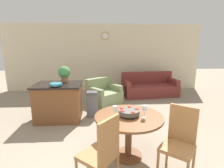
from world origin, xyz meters
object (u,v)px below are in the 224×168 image
at_px(potted_plant, 64,73).
at_px(dining_chair_near_right, 180,139).
at_px(dining_chair_near_left, 102,151).
at_px(wine_glass_right, 145,109).
at_px(armchair, 104,95).
at_px(kitchen_island, 59,102).
at_px(trash_bin, 92,104).
at_px(teal_bowl, 56,84).
at_px(fruit_bowl, 129,112).
at_px(wine_glass_left, 115,109).
at_px(couch, 149,88).
at_px(dining_table, 129,125).

bearing_deg(potted_plant, dining_chair_near_right, -49.43).
distance_m(dining_chair_near_left, wine_glass_right, 0.93).
bearing_deg(wine_glass_right, armchair, 101.07).
relative_size(kitchen_island, trash_bin, 1.69).
height_order(teal_bowl, trash_bin, teal_bowl).
bearing_deg(potted_plant, teal_bowl, -100.97).
distance_m(dining_chair_near_right, fruit_bowl, 0.83).
relative_size(dining_chair_near_left, armchair, 0.82).
relative_size(dining_chair_near_left, wine_glass_left, 5.03).
bearing_deg(dining_chair_near_right, wine_glass_right, 0.49).
bearing_deg(dining_chair_near_right, couch, -60.09).
bearing_deg(trash_bin, dining_chair_near_right, -59.43).
distance_m(wine_glass_left, potted_plant, 2.33).
bearing_deg(armchair, fruit_bowl, -122.26).
bearing_deg(potted_plant, dining_table, -54.49).
xyz_separation_m(dining_chair_near_left, kitchen_island, (-1.06, 2.33, -0.09)).
relative_size(dining_table, wine_glass_left, 5.49).
relative_size(wine_glass_left, kitchen_island, 0.18).
distance_m(wine_glass_right, potted_plant, 2.59).
xyz_separation_m(wine_glass_left, trash_bin, (-0.44, 1.88, -0.55)).
height_order(dining_chair_near_left, teal_bowl, dining_chair_near_left).
bearing_deg(wine_glass_left, potted_plant, 119.71).
xyz_separation_m(potted_plant, armchair, (1.03, 0.92, -0.87)).
relative_size(potted_plant, couch, 0.20).
height_order(dining_chair_near_right, potted_plant, potted_plant).
height_order(dining_chair_near_right, kitchen_island, dining_chair_near_right).
height_order(dining_table, kitchen_island, kitchen_island).
bearing_deg(wine_glass_right, fruit_bowl, 158.38).
height_order(teal_bowl, armchair, teal_bowl).
bearing_deg(kitchen_island, teal_bowl, -85.26).
bearing_deg(armchair, teal_bowl, -167.49).
xyz_separation_m(fruit_bowl, wine_glass_right, (0.23, -0.09, 0.08)).
relative_size(dining_chair_near_right, trash_bin, 1.51).
bearing_deg(couch, wine_glass_left, -118.97).
xyz_separation_m(trash_bin, couch, (2.06, 1.90, -0.04)).
xyz_separation_m(wine_glass_right, teal_bowl, (-1.70, 1.51, 0.08)).
xyz_separation_m(wine_glass_left, potted_plant, (-1.15, 2.01, 0.26)).
relative_size(dining_chair_near_right, wine_glass_right, 5.03).
bearing_deg(wine_glass_left, dining_table, 19.49).
height_order(dining_chair_near_left, wine_glass_left, dining_chair_near_left).
bearing_deg(dining_table, dining_chair_near_right, -34.05).
xyz_separation_m(dining_table, trash_bin, (-0.67, 1.80, -0.24)).
xyz_separation_m(dining_table, dining_chair_near_left, (-0.44, -0.65, -0.02)).
relative_size(wine_glass_left, trash_bin, 0.30).
distance_m(fruit_bowl, wine_glass_left, 0.26).
distance_m(dining_chair_near_left, teal_bowl, 2.35).
bearing_deg(wine_glass_right, wine_glass_left, 178.94).
height_order(teal_bowl, potted_plant, potted_plant).
xyz_separation_m(dining_chair_near_left, dining_chair_near_right, (1.09, 0.21, 0.00)).
distance_m(dining_table, teal_bowl, 2.08).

